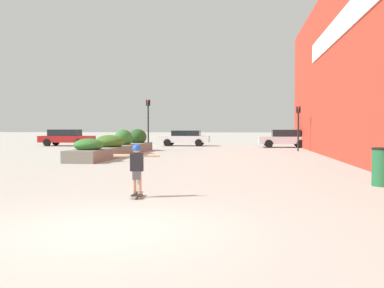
{
  "coord_description": "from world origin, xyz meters",
  "views": [
    {
      "loc": [
        2.15,
        -6.6,
        1.64
      ],
      "look_at": [
        -0.17,
        12.54,
        0.91
      ],
      "focal_mm": 40.0,
      "sensor_mm": 36.0,
      "label": 1
    }
  ],
  "objects_px": {
    "trash_bin": "(383,167)",
    "traffic_light_right": "(298,120)",
    "car_leftmost": "(185,138)",
    "skateboarder": "(137,164)",
    "car_center_right": "(284,138)",
    "skateboard": "(137,195)",
    "traffic_light_left": "(148,116)",
    "car_center_left": "(66,137)"
  },
  "relations": [
    {
      "from": "trash_bin",
      "to": "traffic_light_right",
      "type": "relative_size",
      "value": 0.34
    },
    {
      "from": "trash_bin",
      "to": "car_leftmost",
      "type": "distance_m",
      "value": 27.55
    },
    {
      "from": "skateboarder",
      "to": "car_center_right",
      "type": "relative_size",
      "value": 0.28
    },
    {
      "from": "skateboard",
      "to": "car_center_right",
      "type": "distance_m",
      "value": 27.3
    },
    {
      "from": "car_leftmost",
      "to": "traffic_light_right",
      "type": "distance_m",
      "value": 12.06
    },
    {
      "from": "skateboard",
      "to": "car_leftmost",
      "type": "distance_m",
      "value": 28.87
    },
    {
      "from": "car_center_right",
      "to": "traffic_light_right",
      "type": "distance_m",
      "value": 5.86
    },
    {
      "from": "car_center_right",
      "to": "traffic_light_right",
      "type": "xyz_separation_m",
      "value": [
        0.43,
        -5.68,
        1.39
      ]
    },
    {
      "from": "skateboarder",
      "to": "car_center_right",
      "type": "distance_m",
      "value": 27.29
    },
    {
      "from": "skateboard",
      "to": "car_leftmost",
      "type": "relative_size",
      "value": 0.16
    },
    {
      "from": "skateboard",
      "to": "trash_bin",
      "type": "height_order",
      "value": "trash_bin"
    },
    {
      "from": "skateboarder",
      "to": "trash_bin",
      "type": "height_order",
      "value": "skateboarder"
    },
    {
      "from": "skateboard",
      "to": "car_center_right",
      "type": "height_order",
      "value": "car_center_right"
    },
    {
      "from": "skateboarder",
      "to": "traffic_light_left",
      "type": "xyz_separation_m",
      "value": [
        -4.62,
        21.56,
        1.73
      ]
    },
    {
      "from": "traffic_light_left",
      "to": "traffic_light_right",
      "type": "distance_m",
      "value": 10.93
    },
    {
      "from": "skateboard",
      "to": "car_leftmost",
      "type": "bearing_deg",
      "value": 89.53
    },
    {
      "from": "car_leftmost",
      "to": "car_center_right",
      "type": "bearing_deg",
      "value": -103.35
    },
    {
      "from": "car_center_left",
      "to": "traffic_light_right",
      "type": "distance_m",
      "value": 20.83
    },
    {
      "from": "skateboarder",
      "to": "car_center_left",
      "type": "distance_m",
      "value": 30.47
    },
    {
      "from": "car_center_left",
      "to": "car_center_right",
      "type": "height_order",
      "value": "car_center_left"
    },
    {
      "from": "skateboard",
      "to": "car_center_left",
      "type": "distance_m",
      "value": 30.48
    },
    {
      "from": "traffic_light_left",
      "to": "skateboarder",
      "type": "bearing_deg",
      "value": -77.91
    },
    {
      "from": "car_leftmost",
      "to": "car_center_left",
      "type": "height_order",
      "value": "car_center_left"
    },
    {
      "from": "trash_bin",
      "to": "car_center_right",
      "type": "relative_size",
      "value": 0.26
    },
    {
      "from": "skateboard",
      "to": "trash_bin",
      "type": "bearing_deg",
      "value": 17.28
    },
    {
      "from": "skateboard",
      "to": "traffic_light_left",
      "type": "xyz_separation_m",
      "value": [
        -4.62,
        21.56,
        2.46
      ]
    },
    {
      "from": "traffic_light_left",
      "to": "car_center_right",
      "type": "bearing_deg",
      "value": 25.91
    },
    {
      "from": "skateboarder",
      "to": "car_leftmost",
      "type": "height_order",
      "value": "car_leftmost"
    },
    {
      "from": "skateboard",
      "to": "trash_bin",
      "type": "xyz_separation_m",
      "value": [
        6.38,
        2.76,
        0.47
      ]
    },
    {
      "from": "trash_bin",
      "to": "traffic_light_right",
      "type": "height_order",
      "value": "traffic_light_right"
    },
    {
      "from": "skateboarder",
      "to": "traffic_light_right",
      "type": "height_order",
      "value": "traffic_light_right"
    },
    {
      "from": "skateboarder",
      "to": "traffic_light_left",
      "type": "distance_m",
      "value": 22.12
    },
    {
      "from": "skateboard",
      "to": "skateboarder",
      "type": "xyz_separation_m",
      "value": [
        0.0,
        -0.0,
        0.73
      ]
    },
    {
      "from": "car_center_left",
      "to": "traffic_light_left",
      "type": "height_order",
      "value": "traffic_light_left"
    },
    {
      "from": "skateboard",
      "to": "trash_bin",
      "type": "distance_m",
      "value": 6.97
    },
    {
      "from": "car_leftmost",
      "to": "car_center_right",
      "type": "height_order",
      "value": "car_center_right"
    },
    {
      "from": "skateboarder",
      "to": "trash_bin",
      "type": "distance_m",
      "value": 6.95
    },
    {
      "from": "skateboard",
      "to": "skateboarder",
      "type": "height_order",
      "value": "skateboarder"
    },
    {
      "from": "car_center_right",
      "to": "traffic_light_right",
      "type": "height_order",
      "value": "traffic_light_right"
    },
    {
      "from": "skateboard",
      "to": "skateboarder",
      "type": "distance_m",
      "value": 0.73
    },
    {
      "from": "skateboard",
      "to": "car_center_left",
      "type": "height_order",
      "value": "car_center_left"
    },
    {
      "from": "car_center_right",
      "to": "trash_bin",
      "type": "bearing_deg",
      "value": -178.75
    }
  ]
}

